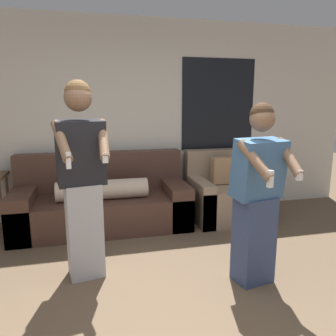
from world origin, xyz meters
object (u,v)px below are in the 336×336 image
object	(u,v)px
couch	(103,202)
person_left	(82,180)
person_right	(257,196)
armchair	(224,195)

from	to	relation	value
couch	person_left	distance (m)	1.38
couch	person_right	world-z (taller)	person_right
armchair	person_right	bearing A→B (deg)	-104.17
person_left	person_right	bearing A→B (deg)	-17.26
couch	person_right	distance (m)	2.14
couch	armchair	distance (m)	1.67
armchair	person_left	size ratio (longest dim) A/B	0.54
person_left	armchair	bearing A→B (deg)	32.35
couch	person_left	xyz separation A→B (m)	(-0.21, -1.22, 0.60)
person_right	person_left	bearing A→B (deg)	162.74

